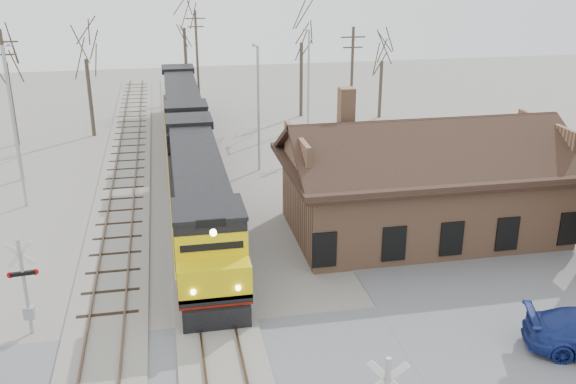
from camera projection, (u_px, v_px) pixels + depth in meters
The scene contains 17 objects.
track_main at pixel (200, 225), 36.43m from camera, with size 3.40×90.00×0.24m.
track_siding at pixel (118, 231), 35.61m from camera, with size 3.40×90.00×0.24m.
depot at pixel (422, 190), 35.04m from camera, with size 15.20×9.31×7.90m.
locomotive_lead at pixel (200, 197), 34.16m from camera, with size 3.02×20.24×4.49m.
locomotive_trailing at pixel (183, 110), 53.01m from camera, with size 3.02×20.24×4.25m.
crossbuck_far at pixel (26, 291), 25.52m from camera, with size 1.19×0.31×4.18m.
streetlight_a at pixel (14, 120), 37.62m from camera, with size 0.25×2.04×9.70m.
streetlight_b at pixel (258, 102), 44.31m from camera, with size 0.25×2.04×8.76m.
streetlight_c at pixel (308, 73), 56.04m from camera, with size 0.25×2.04×8.46m.
utility_pole_a at pixel (11, 104), 42.11m from camera, with size 2.00×0.24×10.07m.
utility_pole_b at pixel (197, 56), 64.52m from camera, with size 2.00×0.24×9.32m.
utility_pole_c at pixel (352, 82), 51.74m from camera, with size 2.00×0.24×9.15m.
tree_a at pixel (3, 48), 49.22m from camera, with size 4.43×4.43×10.86m.
tree_b at pixel (85, 46), 51.90m from camera, with size 4.30×4.30×10.54m.
tree_c at pixel (183, 15), 64.58m from camera, with size 4.97×4.97×12.17m.
tree_d at pixel (302, 30), 58.32m from camera, with size 4.58×4.58×11.23m.
tree_e at pixel (382, 52), 58.44m from camera, with size 3.52×3.52×8.64m.
Camera 1 is at (-1.56, -18.81, 14.56)m, focal length 40.00 mm.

